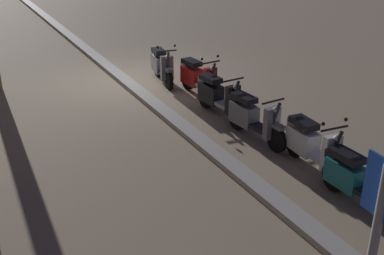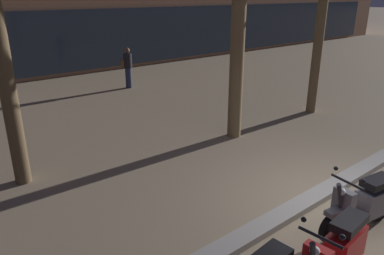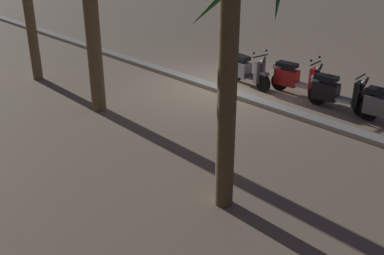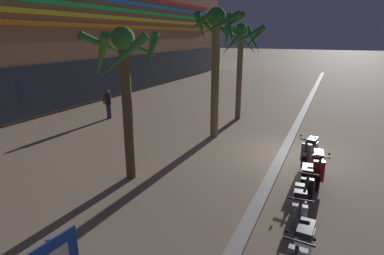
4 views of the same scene
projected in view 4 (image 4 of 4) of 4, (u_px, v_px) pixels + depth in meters
The scene contains 12 objects.
ground_plane at pixel (290, 156), 12.23m from camera, with size 200.00×200.00×0.00m, color #9E896B.
curb_strip at pixel (283, 153), 12.33m from camera, with size 60.00×0.36×0.12m, color #ADA89E.
mall_facade_backdrop at pixel (25, 14), 22.29m from camera, with size 49.29×11.33×12.12m.
scooter_white_mid_centre at pixel (302, 250), 6.18m from camera, with size 1.75×0.56×1.17m.
scooter_grey_mid_front at pixel (299, 208), 7.66m from camera, with size 1.81×0.56×1.04m.
scooter_black_far_back at pixel (306, 183), 8.95m from camera, with size 1.79×0.56×1.04m.
scooter_red_lead_nearest at pixel (318, 166), 10.08m from camera, with size 1.76×0.56×1.17m.
scooter_grey_last_in_row at pixel (310, 150), 11.52m from camera, with size 1.73×0.61×1.17m.
palm_tree_far_corner at pixel (124, 67), 9.38m from camera, with size 2.37×2.43×4.82m.
palm_tree_by_mall_entrance at pixel (241, 47), 16.48m from camera, with size 2.69×2.66×5.18m.
palm_tree_mid_walkway at pixel (216, 42), 13.36m from camera, with size 2.32×2.41×5.71m.
pedestrian_strolling_near_curb at pixel (108, 103), 17.49m from camera, with size 0.46×0.34×1.64m.
Camera 4 is at (-11.97, -1.29, 4.57)m, focal length 28.99 mm.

